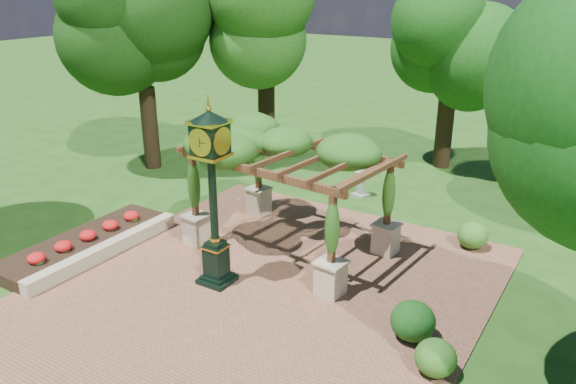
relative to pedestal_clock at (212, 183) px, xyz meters
The scene contains 13 objects.
ground 3.08m from the pedestal_clock, 41.30° to the right, with size 120.00×120.00×0.00m, color #1E4714.
brick_plaza 2.88m from the pedestal_clock, ahead, with size 10.00×12.00×0.04m, color brown.
border_wall 4.26m from the pedestal_clock, behind, with size 0.35×5.00×0.40m, color #C6B793.
flower_bed 5.02m from the pedestal_clock, behind, with size 1.50×5.00×0.36m, color red.
pedestal_clock is the anchor object (origin of this frame).
pergola 2.63m from the pedestal_clock, 78.66° to the left, with size 5.57×3.79×3.33m.
sundial 7.74m from the pedestal_clock, 86.55° to the left, with size 0.58×0.58×0.89m.
shrub_front 6.18m from the pedestal_clock, ahead, with size 0.80×0.80×0.72m, color #2C621C.
shrub_mid 5.43m from the pedestal_clock, ahead, with size 0.94×0.94×0.85m, color #164B15.
shrub_back 7.53m from the pedestal_clock, 47.53° to the left, with size 0.84×0.84×0.76m, color #316A1E.
tree_west_near 10.40m from the pedestal_clock, 143.92° to the left, with size 4.29×4.29×8.35m.
tree_west_far 11.44m from the pedestal_clock, 117.79° to the left, with size 3.82×3.82×8.01m.
tree_north 12.56m from the pedestal_clock, 81.85° to the left, with size 3.57×3.57×7.44m.
Camera 1 is at (6.90, -8.43, 7.15)m, focal length 35.00 mm.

